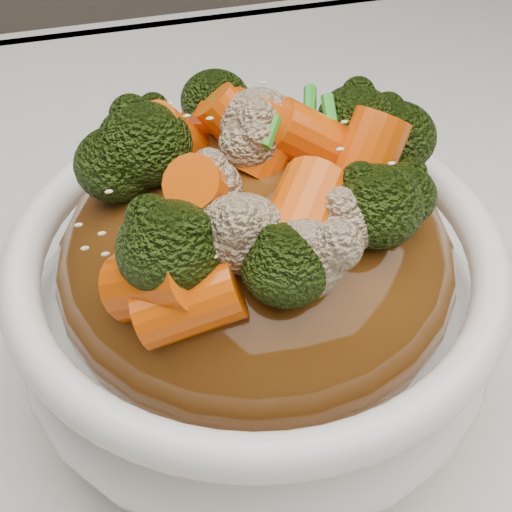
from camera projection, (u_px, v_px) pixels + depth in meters
name	position (u px, v px, depth m)	size (l,w,h in m)	color
tablecloth	(357.00, 399.00, 0.41)	(1.20, 0.80, 0.04)	silver
bowl	(256.00, 307.00, 0.37)	(0.22, 0.22, 0.09)	white
sauce_base	(256.00, 261.00, 0.35)	(0.18, 0.18, 0.10)	#59300F
carrots	(256.00, 144.00, 0.31)	(0.18, 0.18, 0.05)	#E45407
broccoli	(256.00, 146.00, 0.31)	(0.18, 0.18, 0.05)	black
cauliflower	(256.00, 150.00, 0.31)	(0.18, 0.18, 0.04)	tan
scallions	(256.00, 142.00, 0.31)	(0.13, 0.13, 0.02)	#299021
sesame_seeds	(256.00, 142.00, 0.31)	(0.16, 0.16, 0.01)	beige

